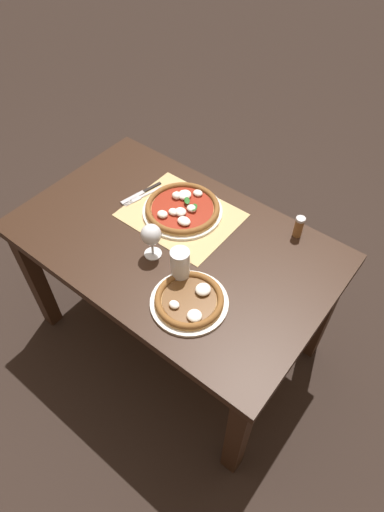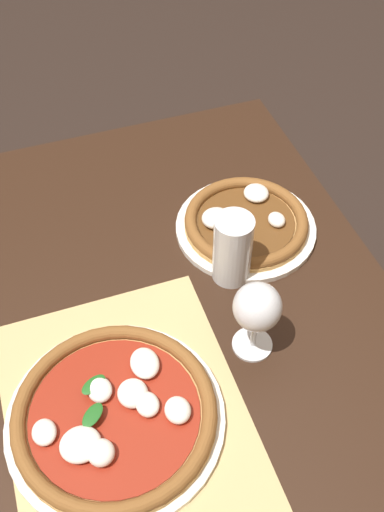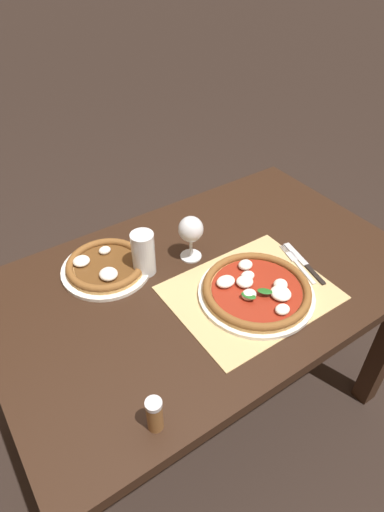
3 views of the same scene
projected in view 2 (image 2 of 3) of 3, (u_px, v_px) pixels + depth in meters
name	position (u px, v px, depth m)	size (l,w,h in m)	color
ground_plane	(191.00, 505.00, 1.58)	(24.00, 24.00, 0.00)	black
dining_table	(191.00, 389.00, 1.10)	(1.31, 0.82, 0.74)	black
paper_placemat	(126.00, 414.00, 0.95)	(0.47, 0.37, 0.00)	tan
pizza_near	(115.00, 414.00, 0.93)	(0.34, 0.34, 0.05)	silver
pizza_far	(246.00, 223.00, 1.20)	(0.28, 0.28, 0.05)	silver
wine_glass	(257.00, 309.00, 0.96)	(0.08, 0.08, 0.16)	silver
pint_glass	(232.00, 250.00, 1.09)	(0.07, 0.07, 0.15)	silver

